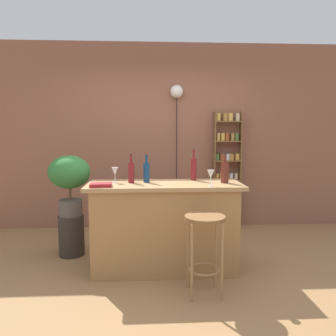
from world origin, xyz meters
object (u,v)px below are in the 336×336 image
at_px(bottle_spirits_clear, 146,172).
at_px(bottle_wine_red, 225,172).
at_px(spice_shelf, 227,168).
at_px(wine_glass_center, 211,175).
at_px(bottle_olive_oil, 194,169).
at_px(potted_plant, 69,177).
at_px(bottle_vinegar, 131,172).
at_px(cookbook, 101,185).
at_px(plant_stool, 71,235).
at_px(bar_stool, 205,236).
at_px(pendant_globe_light, 177,94).
at_px(wine_glass_left, 115,172).

height_order(bottle_spirits_clear, bottle_wine_red, bottle_wine_red).
bearing_deg(spice_shelf, wine_glass_center, -108.42).
bearing_deg(bottle_olive_oil, potted_plant, 169.57).
height_order(bottle_olive_oil, wine_glass_center, bottle_olive_oil).
bearing_deg(bottle_vinegar, cookbook, -141.07).
relative_size(spice_shelf, plant_stool, 3.67).
xyz_separation_m(bar_stool, potted_plant, (-1.44, 1.03, 0.40)).
xyz_separation_m(bar_stool, plant_stool, (-1.44, 1.03, -0.31)).
bearing_deg(cookbook, bottle_olive_oil, 17.37).
bearing_deg(potted_plant, cookbook, -54.38).
distance_m(bottle_wine_red, wine_glass_center, 0.28).
height_order(bar_stool, plant_stool, bar_stool).
relative_size(bar_stool, cookbook, 3.49).
bearing_deg(pendant_globe_light, plant_stool, -141.42).
height_order(bottle_spirits_clear, wine_glass_center, bottle_spirits_clear).
bearing_deg(spice_shelf, bar_stool, -108.28).
height_order(bar_stool, wine_glass_center, wine_glass_center).
bearing_deg(plant_stool, bottle_wine_red, -14.96).
bearing_deg(wine_glass_center, bar_stool, -107.59).
height_order(potted_plant, wine_glass_left, potted_plant).
bearing_deg(bottle_wine_red, bar_stool, -118.05).
relative_size(potted_plant, bottle_olive_oil, 2.08).
height_order(plant_stool, bottle_wine_red, bottle_wine_red).
distance_m(cookbook, pendant_globe_light, 2.22).
height_order(bottle_spirits_clear, wine_glass_left, bottle_spirits_clear).
height_order(wine_glass_left, wine_glass_center, same).
distance_m(potted_plant, bottle_vinegar, 0.86).
xyz_separation_m(spice_shelf, bottle_olive_oil, (-0.69, -1.31, 0.14)).
bearing_deg(bottle_vinegar, wine_glass_left, 170.92).
bearing_deg(bottle_wine_red, cookbook, -172.11).
relative_size(spice_shelf, pendant_globe_light, 0.82).
distance_m(bottle_spirits_clear, cookbook, 0.53).
distance_m(bottle_wine_red, cookbook, 1.30).
relative_size(spice_shelf, bottle_wine_red, 5.66).
bearing_deg(bottle_spirits_clear, bottle_vinegar, -171.85).
bearing_deg(bottle_wine_red, wine_glass_center, -131.89).
bearing_deg(spice_shelf, plant_stool, -153.86).
relative_size(wine_glass_center, cookbook, 0.78).
distance_m(spice_shelf, bottle_olive_oil, 1.48).
relative_size(plant_stool, wine_glass_left, 2.96).
height_order(bottle_wine_red, bottle_vinegar, bottle_wine_red).
height_order(bar_stool, wine_glass_left, wine_glass_left).
bearing_deg(bar_stool, bottle_olive_oil, 90.24).
xyz_separation_m(bottle_vinegar, pendant_globe_light, (0.60, 1.49, 0.98)).
relative_size(spice_shelf, bottle_olive_oil, 5.15).
relative_size(bottle_olive_oil, cookbook, 1.64).
relative_size(bottle_vinegar, cookbook, 1.47).
bearing_deg(potted_plant, bottle_spirits_clear, -23.03).
xyz_separation_m(bottle_wine_red, pendant_globe_light, (-0.39, 1.54, 0.98)).
distance_m(plant_stool, bottle_wine_red, 1.98).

